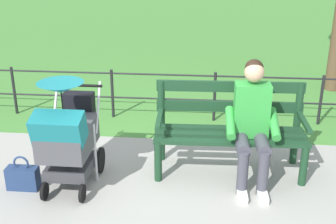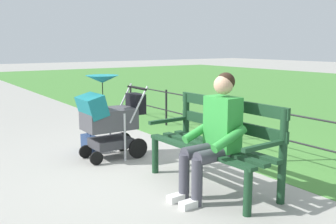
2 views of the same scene
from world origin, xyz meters
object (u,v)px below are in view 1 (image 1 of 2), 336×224
handbag (23,177)px  park_bench (230,124)px  stroller (68,134)px  person_on_bench (252,120)px

handbag → park_bench: bearing=-163.2°
park_bench → stroller: stroller is taller
park_bench → handbag: 2.22m
stroller → handbag: size_ratio=3.11×
park_bench → stroller: 1.70m
person_on_bench → handbag: person_on_bench is taller
park_bench → person_on_bench: (-0.21, 0.22, 0.15)m
person_on_bench → handbag: size_ratio=3.45×
park_bench → handbag: park_bench is taller
park_bench → handbag: bearing=16.8°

